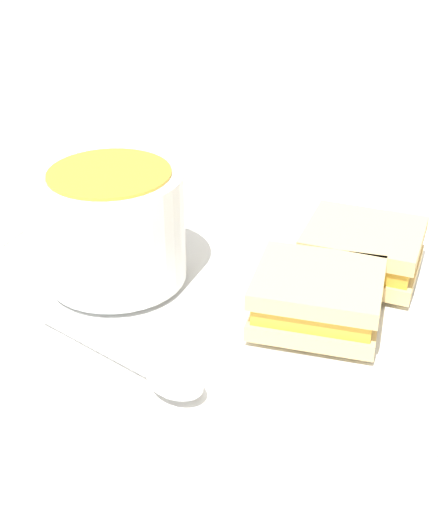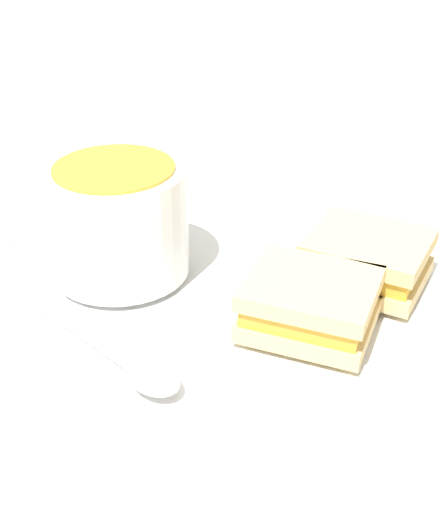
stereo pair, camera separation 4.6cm
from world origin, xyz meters
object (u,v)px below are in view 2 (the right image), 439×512
at_px(spoon, 141,370).
at_px(sandwich_half_near, 310,304).
at_px(soup_bowl, 118,220).
at_px(sandwich_half_far, 367,259).

bearing_deg(spoon, sandwich_half_near, 70.00).
distance_m(soup_bowl, sandwich_half_far, 0.17).
height_order(soup_bowl, sandwich_half_far, soup_bowl).
height_order(spoon, sandwich_half_far, sandwich_half_far).
bearing_deg(soup_bowl, sandwich_half_near, 51.65).
height_order(spoon, sandwich_half_near, sandwich_half_near).
distance_m(sandwich_half_near, sandwich_half_far, 0.07).
xyz_separation_m(spoon, sandwich_half_near, (-0.03, 0.10, 0.01)).
height_order(soup_bowl, sandwich_half_near, soup_bowl).
bearing_deg(sandwich_half_near, spoon, -74.01).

